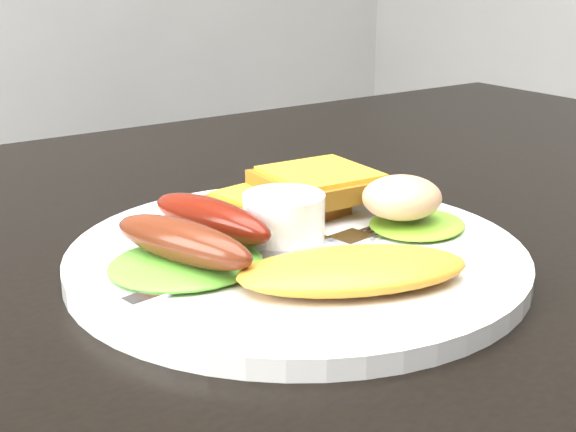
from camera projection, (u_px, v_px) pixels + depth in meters
dining_table at (328, 248)px, 0.61m from camera, size 1.20×0.80×0.04m
person at (131, 59)px, 1.30m from camera, size 0.57×0.39×1.55m
plate at (297, 258)px, 0.52m from camera, size 0.30×0.30×0.01m
lettuce_left at (186, 263)px, 0.48m from camera, size 0.10×0.09×0.01m
lettuce_right at (417, 224)px, 0.55m from camera, size 0.09×0.09×0.01m
omelette at (353, 270)px, 0.46m from camera, size 0.15×0.11×0.02m
sausage_a at (182, 241)px, 0.47m from camera, size 0.06×0.11×0.03m
sausage_b at (211, 218)px, 0.51m from camera, size 0.05×0.11×0.03m
ramekin at (284, 217)px, 0.52m from camera, size 0.06×0.06×0.03m
toast_a at (276, 205)px, 0.58m from camera, size 0.09×0.09×0.01m
toast_b at (320, 184)px, 0.59m from camera, size 0.09×0.09×0.01m
potato_salad at (402, 198)px, 0.54m from camera, size 0.07×0.06×0.03m
fork at (236, 268)px, 0.48m from camera, size 0.15×0.04×0.00m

